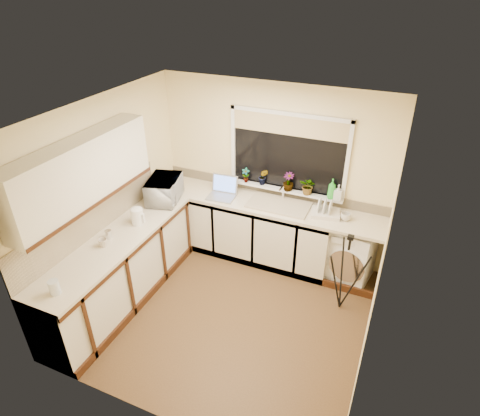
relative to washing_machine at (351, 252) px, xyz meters
name	(u,v)px	position (x,y,z in m)	size (l,w,h in m)	color
floor	(228,311)	(-1.21, -1.25, -0.40)	(3.20, 3.20, 0.00)	brown
ceiling	(224,116)	(-1.21, -1.25, 2.05)	(3.20, 3.20, 0.00)	white
wall_back	(273,172)	(-1.21, 0.25, 0.83)	(3.20, 3.20, 0.00)	#FFE7AA
wall_front	(146,323)	(-1.21, -2.75, 0.83)	(3.20, 3.20, 0.00)	#FFE7AA
wall_left	(107,199)	(-2.81, -1.25, 0.83)	(3.00, 3.00, 0.00)	#FFE7AA
wall_right	(381,264)	(0.39, -1.25, 0.83)	(3.00, 3.00, 0.00)	#FFE7AA
base_cabinet_back	(242,227)	(-1.54, -0.05, 0.03)	(2.55, 0.60, 0.86)	silver
base_cabinet_left	(121,271)	(-2.51, -1.55, 0.03)	(0.54, 2.40, 0.86)	silver
worktop_back	(264,204)	(-1.21, -0.05, 0.48)	(3.20, 0.60, 0.04)	beige
worktop_left	(116,241)	(-2.51, -1.55, 0.48)	(0.60, 2.40, 0.04)	beige
upper_cabinet	(82,173)	(-2.65, -1.70, 1.40)	(0.28, 1.90, 0.70)	silver
splashback_left	(92,218)	(-2.80, -1.55, 0.73)	(0.02, 2.40, 0.45)	beige
splashback_back	(272,189)	(-1.21, 0.24, 0.57)	(3.20, 0.02, 0.14)	beige
window_glass	(288,153)	(-1.01, 0.24, 1.15)	(1.50, 0.02, 1.00)	black
window_blind	(289,126)	(-1.01, 0.21, 1.53)	(1.50, 0.02, 0.25)	tan
windowsill	(284,189)	(-1.01, 0.18, 0.64)	(1.60, 0.14, 0.03)	white
sink	(279,205)	(-1.01, -0.05, 0.52)	(0.82, 0.46, 0.03)	tan
faucet	(283,192)	(-1.01, 0.13, 0.62)	(0.03, 0.03, 0.24)	silver
washing_machine	(351,252)	(0.00, 0.00, 0.00)	(0.56, 0.54, 0.79)	white
laptop	(223,191)	(-1.82, -0.08, 0.58)	(0.39, 0.36, 0.27)	gray
kettle	(137,217)	(-2.47, -1.15, 0.60)	(0.15, 0.15, 0.20)	white
dish_rack	(325,213)	(-0.38, -0.04, 0.53)	(0.36, 0.27, 0.05)	beige
tripod	(345,273)	(0.03, -0.63, 0.14)	(0.51, 0.51, 1.06)	black
glass_jug	(54,287)	(-2.46, -2.52, 0.58)	(0.10, 0.10, 0.15)	silver
steel_jar	(109,234)	(-2.60, -1.55, 0.56)	(0.08, 0.08, 0.10)	silver
microwave	(164,189)	(-2.49, -0.50, 0.66)	(0.57, 0.39, 0.32)	white
plant_a	(246,175)	(-1.57, 0.15, 0.76)	(0.11, 0.08, 0.21)	#999999
plant_b	(263,177)	(-1.32, 0.18, 0.77)	(0.13, 0.10, 0.23)	#999999
plant_c	(288,182)	(-0.95, 0.15, 0.78)	(0.14, 0.14, 0.26)	#999999
plant_d	(308,186)	(-0.68, 0.15, 0.77)	(0.21, 0.19, 0.24)	#999999
soap_bottle_green	(332,189)	(-0.38, 0.16, 0.79)	(0.10, 0.11, 0.27)	green
soap_bottle_clear	(338,193)	(-0.29, 0.15, 0.76)	(0.10, 0.10, 0.21)	#999999
cup_back	(346,217)	(-0.13, -0.05, 0.55)	(0.13, 0.13, 0.10)	beige
cup_left	(103,243)	(-2.55, -1.71, 0.55)	(0.10, 0.10, 0.10)	#C2B39F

